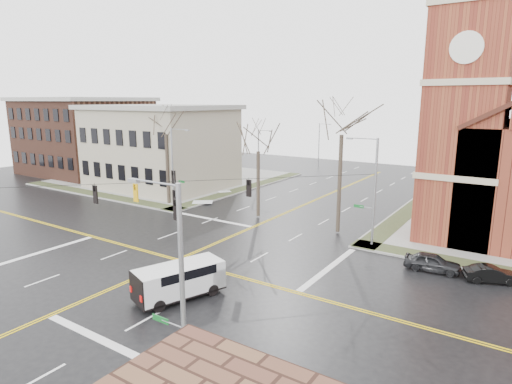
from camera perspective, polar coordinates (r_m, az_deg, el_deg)
The scene contains 18 objects.
ground at distance 34.12m, azimuth -10.42°, elevation -8.89°, with size 120.00×120.00×0.00m, color black.
sidewalks at distance 34.09m, azimuth -10.43°, elevation -8.77°, with size 80.00×80.00×0.17m.
road_markings at distance 34.12m, azimuth -10.42°, elevation -8.88°, with size 100.00×100.00×0.01m.
civic_building_a at distance 61.96m, azimuth -12.56°, elevation 5.71°, with size 18.00×14.00×11.00m, color tan.
civic_building_b at distance 78.63m, azimuth -21.79°, elevation 6.81°, with size 18.00×16.00×12.00m, color #563024.
signal_pole_ne at distance 36.69m, azimuth 15.31°, elevation 0.42°, with size 2.75×0.22×9.00m.
signal_pole_nw at distance 48.57m, azimuth -10.93°, elevation 3.42°, with size 2.75×0.22×9.00m.
signal_pole_se at distance 17.31m, azimuth -10.24°, elevation -12.55°, with size 2.75×0.22×9.00m.
span_wires at distance 32.44m, azimuth -10.84°, elevation 1.39°, with size 23.02×23.02×0.03m.
traffic_signals at distance 32.12m, azimuth -11.61°, elevation -0.11°, with size 8.21×8.26×1.30m.
streetlight_north_a at distance 61.02m, azimuth 0.44°, elevation 4.92°, with size 2.30×0.20×8.00m.
streetlight_north_b at distance 78.44m, azimuth 8.49°, elevation 6.40°, with size 2.30×0.20×8.00m.
cargo_van at distance 27.62m, azimuth -9.75°, elevation -11.22°, with size 3.96×5.97×2.13m.
parked_car_a at distance 33.82m, azimuth 22.46°, elevation -8.65°, with size 1.56×3.87×1.32m, color black.
parked_car_b at distance 33.57m, azimuth 28.88°, elevation -9.57°, with size 1.22×3.48×1.15m, color black.
tree_nw_far at distance 50.70m, azimuth -11.95°, elevation 8.12°, with size 4.00×4.00×12.18m.
tree_nw_near at distance 43.94m, azimuth 0.30°, elevation 6.01°, with size 4.00×4.00×10.25m.
tree_ne at distance 39.03m, azimuth 11.38°, elevation 8.35°, with size 4.00×4.00×13.45m.
Camera 1 is at (22.36, -22.74, 12.12)m, focal length 30.00 mm.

